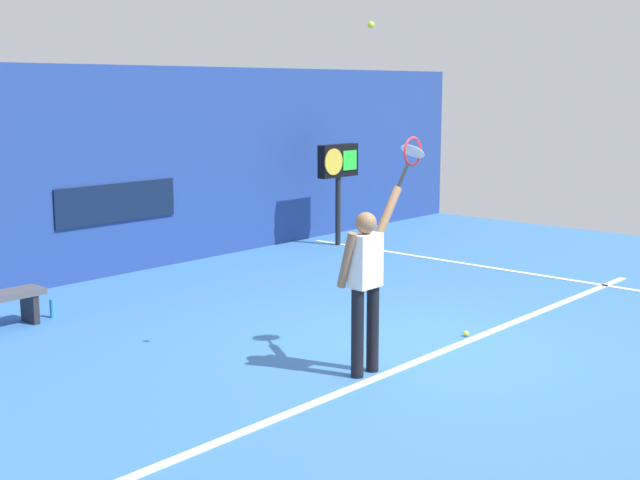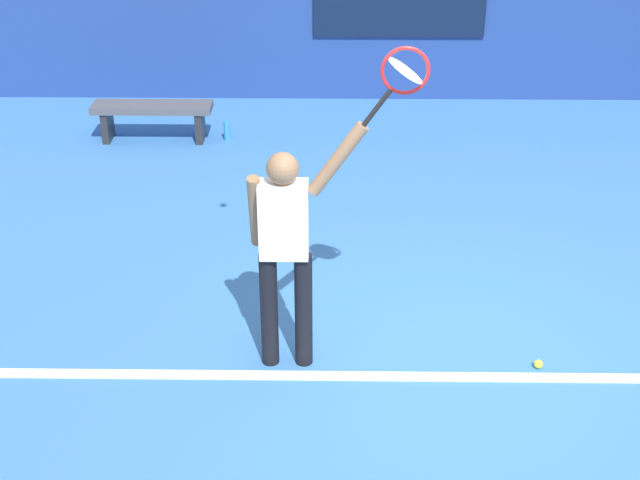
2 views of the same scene
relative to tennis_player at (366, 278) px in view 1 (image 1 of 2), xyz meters
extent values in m
plane|color=#3870B2|center=(1.17, 0.06, -1.01)|extent=(18.00, 18.00, 0.00)
cube|color=navy|center=(1.17, 5.98, 0.62)|extent=(18.00, 0.20, 3.25)
cube|color=#0C1933|center=(1.17, 5.86, 0.14)|extent=(2.20, 0.03, 0.60)
cube|color=white|center=(1.17, -0.18, -1.00)|extent=(10.00, 0.10, 0.01)
cube|color=white|center=(5.49, 2.06, -1.00)|extent=(0.10, 7.00, 0.01)
cylinder|color=black|center=(-0.13, 0.00, -0.55)|extent=(0.13, 0.13, 0.92)
cylinder|color=black|center=(0.12, 0.00, -0.55)|extent=(0.13, 0.13, 0.92)
cube|color=white|center=(-0.01, 0.00, 0.19)|extent=(0.34, 0.20, 0.55)
sphere|color=#8C6647|center=(-0.01, 0.00, 0.57)|extent=(0.22, 0.22, 0.22)
cylinder|color=#8C6647|center=(0.35, 0.00, 0.64)|extent=(0.40, 0.09, 0.53)
cylinder|color=#8C6647|center=(-0.21, 0.08, 0.21)|extent=(0.09, 0.23, 0.58)
cylinder|color=black|center=(0.61, 0.00, 1.00)|extent=(0.20, 0.03, 0.27)
torus|color=red|center=(0.77, 0.00, 1.24)|extent=(0.44, 0.02, 0.44)
cylinder|color=silver|center=(0.77, 0.00, 1.24)|extent=(0.22, 0.27, 0.16)
sphere|color=#CCE033|center=(0.04, 0.00, 2.51)|extent=(0.07, 0.07, 0.07)
cylinder|color=black|center=(5.45, 4.99, -0.37)|extent=(0.10, 0.10, 1.28)
cube|color=black|center=(5.45, 4.99, 0.57)|extent=(0.95, 0.18, 0.60)
cylinder|color=gold|center=(5.20, 4.88, 0.57)|extent=(0.48, 0.02, 0.48)
cube|color=#26D833|center=(5.66, 4.88, 0.57)|extent=(0.38, 0.02, 0.36)
cube|color=#262628|center=(-1.24, 4.38, -0.82)|extent=(0.08, 0.32, 0.37)
cylinder|color=#338CD8|center=(-0.93, 4.38, -0.89)|extent=(0.07, 0.07, 0.24)
sphere|color=#CCE033|center=(1.86, -0.06, -0.97)|extent=(0.07, 0.07, 0.07)
camera|label=1|loc=(-6.74, -5.34, 1.92)|focal=48.72mm
camera|label=2|loc=(0.31, -5.32, 2.92)|focal=49.05mm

